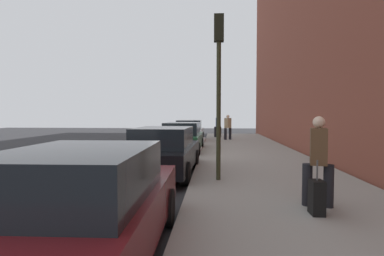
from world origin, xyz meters
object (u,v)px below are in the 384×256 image
at_px(pedestrian_blue_coat, 218,125).
at_px(rolling_suitcase, 317,197).
at_px(parked_car_black, 164,151).
at_px(pedestrian_brown_coat, 318,158).
at_px(traffic_light_pole, 219,69).
at_px(parked_car_green, 183,138).
at_px(parked_car_white, 189,131).
at_px(parked_car_maroon, 85,207).
at_px(pedestrian_tan_coat, 228,126).

bearing_deg(pedestrian_blue_coat, rolling_suitcase, -175.22).
xyz_separation_m(parked_car_black, pedestrian_brown_coat, (-3.60, -3.56, 0.32)).
bearing_deg(pedestrian_brown_coat, traffic_light_pole, 39.10).
bearing_deg(traffic_light_pole, parked_car_green, 13.60).
relative_size(parked_car_black, rolling_suitcase, 4.77).
height_order(pedestrian_blue_coat, pedestrian_brown_coat, pedestrian_brown_coat).
bearing_deg(traffic_light_pole, parked_car_white, 8.04).
bearing_deg(pedestrian_blue_coat, parked_car_green, 168.29).
relative_size(parked_car_black, parked_car_green, 0.99).
height_order(parked_car_maroon, parked_car_black, same).
xyz_separation_m(parked_car_black, parked_car_green, (5.72, 0.01, 0.00)).
bearing_deg(parked_car_green, parked_car_white, 1.40).
relative_size(parked_car_maroon, pedestrian_tan_coat, 2.62).
xyz_separation_m(parked_car_green, rolling_suitcase, (-9.82, -3.39, -0.30)).
distance_m(parked_car_green, parked_car_white, 6.03).
height_order(parked_car_black, pedestrian_brown_coat, pedestrian_brown_coat).
bearing_deg(pedestrian_blue_coat, parked_car_maroon, 174.82).
relative_size(pedestrian_blue_coat, traffic_light_pole, 0.39).
bearing_deg(parked_car_green, pedestrian_brown_coat, -159.02).
relative_size(parked_car_maroon, rolling_suitcase, 4.68).
distance_m(parked_car_black, parked_car_white, 11.74).
bearing_deg(parked_car_black, parked_car_white, 0.77).
bearing_deg(traffic_light_pole, parked_car_black, 52.61).
bearing_deg(pedestrian_tan_coat, traffic_light_pole, 176.52).
height_order(parked_car_black, parked_car_green, same).
height_order(parked_car_maroon, pedestrian_brown_coat, pedestrian_brown_coat).
bearing_deg(pedestrian_brown_coat, pedestrian_blue_coat, 5.47).
height_order(pedestrian_tan_coat, pedestrian_brown_coat, pedestrian_brown_coat).
bearing_deg(rolling_suitcase, parked_car_white, 12.59).
bearing_deg(traffic_light_pole, parked_car_maroon, 159.67).
distance_m(parked_car_maroon, parked_car_white, 17.67).
xyz_separation_m(parked_car_black, pedestrian_blue_coat, (14.55, -1.82, 0.30)).
distance_m(pedestrian_brown_coat, rolling_suitcase, 0.82).
bearing_deg(parked_car_maroon, pedestrian_brown_coat, -57.01).
relative_size(parked_car_white, pedestrian_brown_coat, 2.52).
height_order(parked_car_green, traffic_light_pole, traffic_light_pole).
bearing_deg(traffic_light_pole, pedestrian_brown_coat, -140.90).
relative_size(traffic_light_pole, rolling_suitcase, 4.55).
bearing_deg(parked_car_maroon, pedestrian_blue_coat, -5.18).
height_order(parked_car_maroon, parked_car_green, same).
height_order(parked_car_green, parked_car_white, same).
relative_size(pedestrian_brown_coat, traffic_light_pole, 0.39).
bearing_deg(rolling_suitcase, pedestrian_brown_coat, -19.37).
xyz_separation_m(pedestrian_tan_coat, rolling_suitcase, (-16.25, -0.88, -0.62)).
xyz_separation_m(parked_car_black, pedestrian_tan_coat, (12.15, -2.50, 0.31)).
relative_size(pedestrian_blue_coat, rolling_suitcase, 1.76).
distance_m(traffic_light_pole, rolling_suitcase, 4.23).
distance_m(parked_car_maroon, pedestrian_tan_coat, 18.26).
height_order(pedestrian_brown_coat, traffic_light_pole, traffic_light_pole).
height_order(parked_car_maroon, traffic_light_pole, traffic_light_pole).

